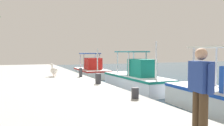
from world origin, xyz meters
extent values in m
cube|color=white|center=(-9.16, 2.28, 0.38)|extent=(5.30, 2.31, 0.75)
cube|color=red|center=(-9.16, 2.28, 0.67)|extent=(5.34, 2.35, 0.12)
cube|color=red|center=(-8.50, 2.26, 1.27)|extent=(1.50, 1.34, 1.04)
cylinder|color=silver|center=(-10.36, 1.55, 1.45)|extent=(0.08, 0.08, 1.40)
cylinder|color=silver|center=(-10.32, 3.07, 1.45)|extent=(0.08, 0.08, 1.40)
cylinder|color=silver|center=(-8.94, 1.51, 1.45)|extent=(0.08, 0.08, 1.40)
cylinder|color=silver|center=(-8.90, 3.03, 1.45)|extent=(0.08, 0.08, 1.40)
cube|color=#1E4CB2|center=(-9.63, 2.29, 2.19)|extent=(2.16, 1.65, 0.08)
cylinder|color=silver|center=(-7.19, 2.23, 1.69)|extent=(0.10, 0.10, 1.87)
torus|color=orange|center=(-8.50, 2.97, 1.27)|extent=(0.54, 0.11, 0.54)
cube|color=white|center=(-1.23, 2.66, 0.45)|extent=(6.00, 1.78, 0.89)
cube|color=#0F7260|center=(-1.23, 2.66, 0.81)|extent=(6.04, 1.82, 0.12)
cube|color=#0F7260|center=(-0.48, 2.67, 1.41)|extent=(1.68, 1.06, 1.03)
cylinder|color=silver|center=(-2.57, 2.04, 1.60)|extent=(0.08, 0.08, 1.42)
cylinder|color=silver|center=(-2.58, 3.26, 1.60)|extent=(0.08, 0.08, 1.42)
cylinder|color=silver|center=(-0.96, 2.05, 1.60)|extent=(0.08, 0.08, 1.42)
cylinder|color=silver|center=(-0.96, 3.27, 1.60)|extent=(0.08, 0.08, 1.42)
cube|color=teal|center=(-1.77, 2.66, 2.35)|extent=(2.43, 1.30, 0.08)
cylinder|color=silver|center=(1.02, 2.68, 1.90)|extent=(0.10, 0.10, 2.02)
cylinder|color=silver|center=(4.04, 2.44, 1.71)|extent=(0.08, 0.08, 1.59)
cylinder|color=silver|center=(4.12, 3.57, 1.71)|extent=(0.08, 0.08, 1.59)
cube|color=silver|center=(4.89, 2.95, 2.55)|extent=(2.50, 1.35, 0.08)
cylinder|color=tan|center=(-3.41, -1.89, 0.91)|extent=(0.04, 0.04, 0.22)
cylinder|color=tan|center=(-3.37, -2.00, 0.91)|extent=(0.04, 0.04, 0.22)
ellipsoid|color=white|center=(-3.43, -1.96, 1.16)|extent=(0.71, 0.51, 0.40)
ellipsoid|color=silver|center=(-3.39, -1.94, 1.22)|extent=(0.63, 0.52, 0.28)
cylinder|color=white|center=(-3.61, -2.02, 1.38)|extent=(0.21, 0.15, 0.27)
sphere|color=white|center=(-3.69, -2.05, 1.54)|extent=(0.20, 0.20, 0.16)
cone|color=#F2B272|center=(-3.88, -2.11, 1.52)|extent=(0.31, 0.16, 0.07)
cylinder|color=#4C3823|center=(8.08, -0.98, 1.21)|extent=(0.16, 0.16, 0.82)
cylinder|color=#4C3823|center=(7.89, -0.95, 1.21)|extent=(0.16, 0.16, 0.82)
cube|color=navy|center=(7.98, -0.97, 1.90)|extent=(0.49, 0.31, 0.56)
cylinder|color=navy|center=(8.26, -1.01, 1.88)|extent=(0.10, 0.10, 0.53)
cylinder|color=navy|center=(7.71, -0.92, 1.88)|extent=(0.10, 0.10, 0.53)
sphere|color=tan|center=(7.98, -0.97, 2.31)|extent=(0.22, 0.22, 0.22)
cylinder|color=#333338|center=(-2.56, -0.45, 1.07)|extent=(0.20, 0.20, 0.54)
cylinder|color=#333338|center=(0.75, -0.45, 1.05)|extent=(0.28, 0.28, 0.49)
cylinder|color=#333338|center=(4.53, -0.45, 0.98)|extent=(0.25, 0.25, 0.36)
camera|label=1|loc=(11.17, -4.03, 2.35)|focal=36.49mm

